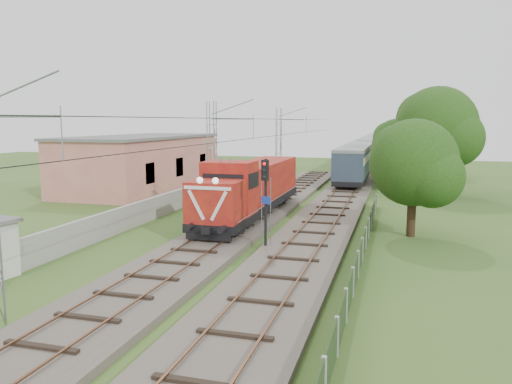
% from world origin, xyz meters
% --- Properties ---
extents(ground, '(140.00, 140.00, 0.00)m').
position_xyz_m(ground, '(0.00, 0.00, 0.00)').
color(ground, '#2E521E').
rests_on(ground, ground).
extents(track_main, '(4.20, 70.00, 0.45)m').
position_xyz_m(track_main, '(0.00, 7.00, 0.18)').
color(track_main, '#6B6054').
rests_on(track_main, ground).
extents(track_side, '(4.20, 80.00, 0.45)m').
position_xyz_m(track_side, '(5.00, 20.00, 0.18)').
color(track_side, '#6B6054').
rests_on(track_side, ground).
extents(catenary, '(3.31, 70.00, 8.00)m').
position_xyz_m(catenary, '(-2.95, 12.00, 4.05)').
color(catenary, gray).
rests_on(catenary, ground).
extents(boundary_wall, '(0.25, 40.00, 1.50)m').
position_xyz_m(boundary_wall, '(-6.50, 12.00, 0.75)').
color(boundary_wall, '#9E9E99').
rests_on(boundary_wall, ground).
extents(station_building, '(8.40, 20.40, 5.22)m').
position_xyz_m(station_building, '(-15.00, 24.00, 2.63)').
color(station_building, tan).
rests_on(station_building, ground).
extents(fence, '(0.12, 32.00, 1.20)m').
position_xyz_m(fence, '(8.00, 3.00, 0.60)').
color(fence, black).
rests_on(fence, ground).
extents(locomotive, '(2.90, 16.57, 4.21)m').
position_xyz_m(locomotive, '(0.00, 11.54, 2.18)').
color(locomotive, black).
rests_on(locomotive, ground).
extents(coach_rake, '(2.92, 65.12, 3.38)m').
position_xyz_m(coach_rake, '(5.00, 57.84, 2.44)').
color(coach_rake, black).
rests_on(coach_rake, ground).
extents(signal_post, '(0.51, 0.41, 4.78)m').
position_xyz_m(signal_post, '(3.08, 3.60, 3.29)').
color(signal_post, black).
rests_on(signal_post, ground).
extents(tree_a, '(5.25, 5.00, 6.80)m').
position_xyz_m(tree_a, '(10.40, 9.24, 4.24)').
color(tree_a, '#3C2318').
rests_on(tree_a, ground).
extents(tree_b, '(7.52, 7.16, 9.75)m').
position_xyz_m(tree_b, '(12.81, 27.24, 6.08)').
color(tree_b, '#3C2318').
rests_on(tree_b, ground).
extents(tree_c, '(5.34, 5.09, 6.92)m').
position_xyz_m(tree_c, '(9.38, 33.12, 4.31)').
color(tree_c, '#3C2318').
rests_on(tree_c, ground).
extents(tree_d, '(7.38, 7.02, 9.56)m').
position_xyz_m(tree_d, '(12.53, 44.53, 5.97)').
color(tree_d, '#3C2318').
rests_on(tree_d, ground).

